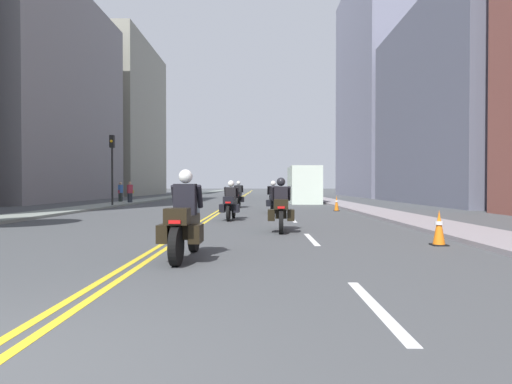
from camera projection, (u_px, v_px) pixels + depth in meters
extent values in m
plane|color=#424547|center=(242.00, 197.00, 50.77)|extent=(264.00, 264.00, 0.00)
cube|color=gray|center=(176.00, 196.00, 50.85)|extent=(2.08, 144.00, 0.12)
cube|color=gray|center=(309.00, 196.00, 50.69)|extent=(2.08, 144.00, 0.12)
cube|color=yellow|center=(241.00, 197.00, 50.77)|extent=(0.12, 132.00, 0.01)
cube|color=yellow|center=(243.00, 197.00, 50.77)|extent=(0.12, 132.00, 0.01)
cube|color=silver|center=(376.00, 307.00, 4.75)|extent=(0.14, 2.40, 0.01)
cube|color=silver|center=(311.00, 239.00, 10.74)|extent=(0.14, 2.40, 0.01)
cube|color=silver|center=(293.00, 220.00, 16.74)|extent=(0.14, 2.40, 0.01)
cube|color=silver|center=(284.00, 211.00, 22.74)|extent=(0.14, 2.40, 0.01)
cube|color=silver|center=(279.00, 205.00, 28.74)|extent=(0.14, 2.40, 0.01)
cube|color=silver|center=(276.00, 202.00, 34.74)|extent=(0.14, 2.40, 0.01)
cube|color=silver|center=(274.00, 200.00, 40.74)|extent=(0.14, 2.40, 0.01)
cube|color=silver|center=(272.00, 198.00, 46.74)|extent=(0.14, 2.40, 0.01)
cube|color=silver|center=(271.00, 196.00, 52.74)|extent=(0.14, 2.40, 0.01)
cube|color=silver|center=(270.00, 195.00, 58.74)|extent=(0.14, 2.40, 0.01)
cube|color=gray|center=(40.00, 97.00, 37.87)|extent=(8.16, 20.54, 18.64)
cube|color=slate|center=(452.00, 107.00, 32.10)|extent=(6.58, 18.67, 14.65)
cube|color=#2D3847|center=(496.00, 155.00, 32.12)|extent=(0.04, 15.68, 0.90)
cube|color=#2D3847|center=(497.00, 49.00, 32.00)|extent=(0.04, 15.68, 0.90)
cube|color=gray|center=(124.00, 120.00, 60.51)|extent=(7.68, 19.39, 21.36)
cube|color=#2D3847|center=(98.00, 158.00, 60.63)|extent=(0.04, 16.29, 0.90)
cube|color=#2D3847|center=(97.00, 117.00, 60.54)|extent=(0.04, 16.29, 0.90)
cube|color=#2D3847|center=(97.00, 75.00, 60.45)|extent=(0.04, 16.29, 0.90)
cube|color=gray|center=(378.00, 87.00, 52.95)|extent=(6.89, 20.49, 27.34)
cube|color=#2D3847|center=(405.00, 142.00, 53.02)|extent=(0.04, 17.21, 0.90)
cube|color=#2D3847|center=(406.00, 21.00, 52.79)|extent=(0.04, 17.21, 0.90)
cylinder|color=black|center=(194.00, 235.00, 8.73)|extent=(0.16, 0.68, 0.68)
cylinder|color=black|center=(176.00, 246.00, 7.17)|extent=(0.16, 0.68, 0.68)
cube|color=silver|center=(194.00, 218.00, 8.72)|extent=(0.15, 0.33, 0.04)
cube|color=black|center=(186.00, 225.00, 7.94)|extent=(0.36, 1.20, 0.40)
cube|color=black|center=(177.00, 216.00, 7.24)|extent=(0.41, 0.37, 0.28)
cube|color=red|center=(175.00, 222.00, 7.05)|extent=(0.20, 0.04, 0.06)
cube|color=black|center=(165.00, 233.00, 7.49)|extent=(0.22, 0.45, 0.32)
cube|color=black|center=(196.00, 234.00, 7.46)|extent=(0.22, 0.45, 0.32)
cube|color=#B2C1CC|center=(191.00, 204.00, 8.43)|extent=(0.36, 0.14, 0.36)
cube|color=black|center=(185.00, 199.00, 7.88)|extent=(0.41, 0.27, 0.58)
cylinder|color=black|center=(175.00, 196.00, 8.04)|extent=(0.11, 0.28, 0.45)
cylinder|color=black|center=(200.00, 196.00, 8.02)|extent=(0.11, 0.28, 0.45)
sphere|color=white|center=(186.00, 176.00, 7.91)|extent=(0.26, 0.26, 0.26)
cylinder|color=black|center=(281.00, 218.00, 13.47)|extent=(0.15, 0.67, 0.67)
cylinder|color=black|center=(281.00, 222.00, 11.90)|extent=(0.15, 0.67, 0.67)
cube|color=silver|center=(281.00, 207.00, 13.46)|extent=(0.15, 0.33, 0.04)
cube|color=black|center=(281.00, 211.00, 12.68)|extent=(0.37, 1.20, 0.40)
cube|color=black|center=(281.00, 204.00, 11.97)|extent=(0.42, 0.38, 0.28)
cube|color=red|center=(281.00, 207.00, 11.78)|extent=(0.20, 0.04, 0.06)
cube|color=black|center=(271.00, 215.00, 12.23)|extent=(0.22, 0.45, 0.32)
cube|color=black|center=(291.00, 215.00, 12.20)|extent=(0.22, 0.45, 0.32)
cube|color=#B2C1CC|center=(281.00, 197.00, 13.17)|extent=(0.36, 0.14, 0.36)
cube|color=black|center=(281.00, 195.00, 12.62)|extent=(0.41, 0.28, 0.52)
cylinder|color=black|center=(273.00, 193.00, 12.78)|extent=(0.11, 0.28, 0.45)
cylinder|color=black|center=(289.00, 193.00, 12.76)|extent=(0.11, 0.28, 0.45)
sphere|color=black|center=(281.00, 182.00, 12.65)|extent=(0.26, 0.26, 0.26)
cylinder|color=black|center=(234.00, 211.00, 17.71)|extent=(0.14, 0.61, 0.60)
cylinder|color=black|center=(228.00, 213.00, 16.09)|extent=(0.14, 0.61, 0.60)
cube|color=silver|center=(234.00, 203.00, 17.71)|extent=(0.16, 0.33, 0.04)
cube|color=black|center=(231.00, 205.00, 16.90)|extent=(0.39, 1.25, 0.40)
cube|color=black|center=(229.00, 200.00, 16.16)|extent=(0.42, 0.38, 0.28)
cube|color=red|center=(228.00, 203.00, 15.97)|extent=(0.20, 0.04, 0.06)
cube|color=black|center=(222.00, 208.00, 16.43)|extent=(0.23, 0.45, 0.32)
cube|color=black|center=(237.00, 208.00, 16.39)|extent=(0.23, 0.45, 0.32)
cube|color=#B2C1CC|center=(233.00, 195.00, 17.41)|extent=(0.37, 0.14, 0.36)
cube|color=black|center=(231.00, 194.00, 16.84)|extent=(0.41, 0.28, 0.52)
cylinder|color=black|center=(225.00, 192.00, 17.00)|extent=(0.12, 0.29, 0.45)
cylinder|color=black|center=(237.00, 192.00, 16.97)|extent=(0.12, 0.29, 0.45)
sphere|color=white|center=(231.00, 184.00, 16.86)|extent=(0.26, 0.26, 0.26)
cylinder|color=black|center=(272.00, 206.00, 22.19)|extent=(0.15, 0.63, 0.63)
cylinder|color=black|center=(274.00, 207.00, 20.70)|extent=(0.15, 0.63, 0.63)
cube|color=silver|center=(272.00, 199.00, 22.18)|extent=(0.16, 0.33, 0.04)
cube|color=black|center=(273.00, 201.00, 21.44)|extent=(0.39, 1.15, 0.40)
cube|color=black|center=(274.00, 197.00, 20.76)|extent=(0.42, 0.38, 0.28)
cube|color=red|center=(275.00, 198.00, 20.57)|extent=(0.20, 0.04, 0.06)
cube|color=black|center=(268.00, 203.00, 20.98)|extent=(0.23, 0.45, 0.32)
cube|color=black|center=(280.00, 203.00, 21.00)|extent=(0.23, 0.45, 0.32)
cube|color=#B2C1CC|center=(272.00, 193.00, 21.91)|extent=(0.37, 0.14, 0.36)
cube|color=black|center=(273.00, 191.00, 21.38)|extent=(0.41, 0.28, 0.54)
cylinder|color=black|center=(268.00, 190.00, 21.52)|extent=(0.12, 0.29, 0.45)
cylinder|color=black|center=(278.00, 190.00, 21.54)|extent=(0.12, 0.29, 0.45)
sphere|color=white|center=(273.00, 183.00, 21.40)|extent=(0.26, 0.26, 0.26)
cylinder|color=black|center=(239.00, 202.00, 27.12)|extent=(0.13, 0.68, 0.67)
cylinder|color=black|center=(237.00, 202.00, 25.61)|extent=(0.13, 0.68, 0.67)
cube|color=silver|center=(239.00, 196.00, 27.11)|extent=(0.15, 0.32, 0.04)
cube|color=black|center=(238.00, 197.00, 26.36)|extent=(0.36, 1.15, 0.40)
cube|color=black|center=(238.00, 194.00, 25.68)|extent=(0.41, 0.37, 0.28)
cube|color=red|center=(237.00, 196.00, 25.49)|extent=(0.20, 0.04, 0.06)
cube|color=black|center=(233.00, 199.00, 25.92)|extent=(0.21, 0.45, 0.32)
cube|color=black|center=(242.00, 199.00, 25.90)|extent=(0.21, 0.45, 0.32)
cube|color=#B2C1CC|center=(239.00, 191.00, 26.84)|extent=(0.36, 0.13, 0.36)
cube|color=black|center=(238.00, 190.00, 26.30)|extent=(0.41, 0.27, 0.57)
cylinder|color=black|center=(235.00, 189.00, 26.46)|extent=(0.11, 0.28, 0.45)
cylinder|color=black|center=(242.00, 189.00, 26.44)|extent=(0.11, 0.28, 0.45)
sphere|color=white|center=(238.00, 183.00, 26.33)|extent=(0.26, 0.26, 0.26)
cube|color=black|center=(337.00, 211.00, 22.56)|extent=(0.30, 0.30, 0.03)
cone|color=orange|center=(337.00, 203.00, 22.56)|extent=(0.24, 0.24, 0.80)
cylinder|color=white|center=(337.00, 201.00, 22.56)|extent=(0.16, 0.16, 0.08)
cube|color=black|center=(439.00, 245.00, 9.64)|extent=(0.34, 0.34, 0.03)
cone|color=orange|center=(439.00, 227.00, 9.64)|extent=(0.27, 0.27, 0.78)
cylinder|color=white|center=(439.00, 223.00, 9.64)|extent=(0.18, 0.18, 0.08)
cylinder|color=black|center=(112.00, 177.00, 27.06)|extent=(0.12, 0.12, 3.83)
cube|color=black|center=(112.00, 141.00, 27.02)|extent=(0.28, 0.28, 0.80)
sphere|color=yellow|center=(111.00, 141.00, 26.87)|extent=(0.18, 0.18, 0.18)
cube|color=#262D36|center=(130.00, 199.00, 31.12)|extent=(0.34, 0.34, 0.79)
cube|color=#AB3042|center=(130.00, 189.00, 31.11)|extent=(0.40, 0.42, 0.63)
sphere|color=tan|center=(130.00, 183.00, 31.10)|extent=(0.22, 0.22, 0.22)
cube|color=#A19432|center=(133.00, 192.00, 31.27)|extent=(0.18, 0.19, 0.24)
cube|color=#252D2B|center=(121.00, 198.00, 32.79)|extent=(0.26, 0.32, 0.79)
cube|color=#3462AF|center=(121.00, 189.00, 32.78)|extent=(0.29, 0.40, 0.62)
sphere|color=tan|center=(120.00, 183.00, 32.77)|extent=(0.22, 0.22, 0.22)
cube|color=#98333E|center=(119.00, 192.00, 32.57)|extent=(0.13, 0.18, 0.24)
cube|color=#B5B8D5|center=(300.00, 189.00, 35.57)|extent=(2.00, 1.80, 2.20)
cube|color=silver|center=(304.00, 185.00, 32.57)|extent=(2.20, 5.20, 2.80)
cylinder|color=black|center=(301.00, 196.00, 35.18)|extent=(2.00, 0.90, 0.90)
cylinder|color=black|center=(306.00, 198.00, 30.98)|extent=(2.00, 0.90, 0.90)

